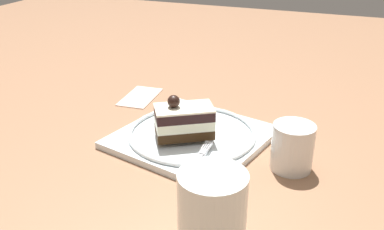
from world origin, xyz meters
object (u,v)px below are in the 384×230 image
object	(u,v)px
dessert_plate	(192,136)
folded_napkin	(140,97)
cake_slice	(184,120)
drink_glass_near	(212,216)
drink_glass_far	(292,149)
fork	(198,160)

from	to	relation	value
dessert_plate	folded_napkin	size ratio (longest dim) A/B	2.47
dessert_plate	cake_slice	size ratio (longest dim) A/B	2.56
drink_glass_near	drink_glass_far	distance (m)	0.22
fork	drink_glass_far	xyz separation A→B (m)	(0.06, -0.13, 0.01)
dessert_plate	drink_glass_near	bearing A→B (deg)	-153.74
dessert_plate	folded_napkin	xyz separation A→B (m)	(0.14, 0.17, -0.01)
cake_slice	drink_glass_far	bearing A→B (deg)	-92.94
fork	cake_slice	bearing A→B (deg)	35.42
dessert_plate	drink_glass_near	size ratio (longest dim) A/B	2.79
drink_glass_near	fork	bearing A→B (deg)	26.14
drink_glass_near	drink_glass_far	bearing A→B (deg)	-15.18
cake_slice	drink_glass_far	world-z (taller)	cake_slice
cake_slice	drink_glass_near	distance (m)	0.25
folded_napkin	drink_glass_far	bearing A→B (deg)	-115.64
fork	drink_glass_far	distance (m)	0.14
drink_glass_far	dessert_plate	bearing A→B (deg)	81.01
folded_napkin	drink_glass_near	bearing A→B (deg)	-142.32
cake_slice	drink_glass_near	world-z (taller)	drink_glass_near
cake_slice	fork	size ratio (longest dim) A/B	0.86
fork	folded_napkin	bearing A→B (deg)	43.55
dessert_plate	drink_glass_far	world-z (taller)	drink_glass_far
dessert_plate	drink_glass_far	distance (m)	0.18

